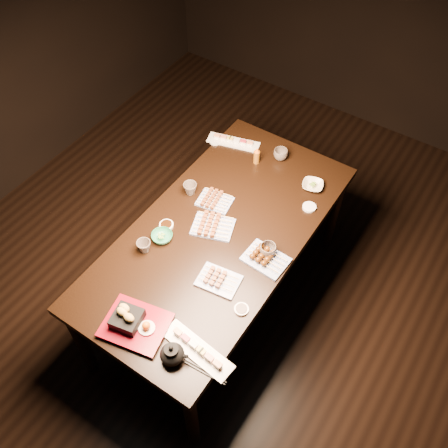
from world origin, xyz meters
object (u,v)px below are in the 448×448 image
(dining_table, at_px, (220,268))
(teacup_near_left, at_px, (144,246))
(sushi_platter_far, at_px, (233,141))
(teacup_mid_right, at_px, (268,250))
(edamame_bowl_green, at_px, (162,237))
(yakitori_plate_left, at_px, (215,199))
(yakitori_plate_right, at_px, (219,279))
(teapot, at_px, (172,353))
(teacup_far_right, at_px, (281,154))
(tempura_tray, at_px, (135,321))
(teacup_far_left, at_px, (190,189))
(condiment_bottle, at_px, (257,155))
(sushi_platter_near, at_px, (197,349))
(edamame_bowl_cream, at_px, (313,185))
(yakitori_plate_center, at_px, (213,225))

(dining_table, relative_size, teacup_near_left, 22.71)
(sushi_platter_far, relative_size, teacup_mid_right, 3.76)
(edamame_bowl_green, bearing_deg, yakitori_plate_left, 76.92)
(yakitori_plate_right, distance_m, teacup_near_left, 0.46)
(yakitori_plate_left, relative_size, teacup_mid_right, 2.17)
(yakitori_plate_left, height_order, teapot, teapot)
(yakitori_plate_right, bearing_deg, edamame_bowl_green, 163.91)
(teacup_near_left, xyz_separation_m, teacup_far_right, (0.26, 1.05, -0.00))
(teacup_mid_right, bearing_deg, yakitori_plate_right, -112.83)
(yakitori_plate_left, bearing_deg, tempura_tray, -90.58)
(dining_table, relative_size, yakitori_plate_left, 8.96)
(teacup_far_left, bearing_deg, sushi_platter_far, 93.06)
(sushi_platter_far, height_order, tempura_tray, tempura_tray)
(condiment_bottle, bearing_deg, yakitori_plate_right, -70.93)
(sushi_platter_near, height_order, sushi_platter_far, sushi_platter_near)
(sushi_platter_near, distance_m, sushi_platter_far, 1.49)
(edamame_bowl_green, bearing_deg, sushi_platter_far, 96.53)
(tempura_tray, bearing_deg, teacup_far_right, 78.19)
(edamame_bowl_green, bearing_deg, teacup_mid_right, 23.46)
(edamame_bowl_cream, bearing_deg, dining_table, -114.92)
(yakitori_plate_right, relative_size, edamame_bowl_green, 1.81)
(teacup_far_left, height_order, condiment_bottle, condiment_bottle)
(sushi_platter_near, xyz_separation_m, tempura_tray, (-0.33, -0.06, 0.03))
(sushi_platter_near, relative_size, edamame_bowl_green, 3.21)
(sushi_platter_far, bearing_deg, teacup_far_left, 77.58)
(edamame_bowl_cream, distance_m, teacup_far_right, 0.31)
(yakitori_plate_right, bearing_deg, teapot, -91.23)
(condiment_bottle, bearing_deg, yakitori_plate_center, -83.00)
(sushi_platter_near, height_order, teapot, teapot)
(sushi_platter_near, distance_m, teacup_far_left, 1.03)
(yakitori_plate_center, bearing_deg, teacup_far_left, 131.74)
(edamame_bowl_cream, relative_size, teacup_far_left, 1.53)
(yakitori_plate_right, xyz_separation_m, teapot, (0.06, -0.48, 0.03))
(dining_table, bearing_deg, yakitori_plate_left, 123.89)
(sushi_platter_far, xyz_separation_m, yakitori_plate_center, (0.30, -0.67, 0.01))
(sushi_platter_far, bearing_deg, teacup_near_left, 78.55)
(sushi_platter_far, relative_size, tempura_tray, 1.11)
(tempura_tray, distance_m, teacup_mid_right, 0.81)
(edamame_bowl_cream, xyz_separation_m, teacup_far_right, (-0.29, 0.11, 0.02))
(edamame_bowl_green, relative_size, tempura_tray, 0.38)
(teacup_far_left, xyz_separation_m, teapot, (0.56, -0.91, 0.02))
(yakitori_plate_center, xyz_separation_m, teacup_far_left, (-0.27, 0.15, 0.01))
(dining_table, distance_m, teacup_far_left, 0.54)
(edamame_bowl_green, xyz_separation_m, teacup_far_right, (0.23, 0.94, 0.02))
(edamame_bowl_green, bearing_deg, teacup_far_left, 101.33)
(yakitori_plate_right, distance_m, yakitori_plate_left, 0.56)
(edamame_bowl_cream, xyz_separation_m, teacup_far_left, (-0.60, -0.45, 0.02))
(teacup_far_right, bearing_deg, teacup_far_left, -118.33)
(teacup_near_left, bearing_deg, sushi_platter_near, -28.58)
(sushi_platter_far, bearing_deg, dining_table, 101.36)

